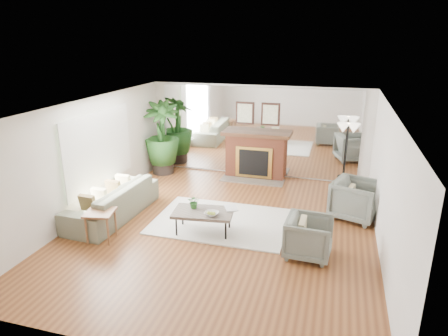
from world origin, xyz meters
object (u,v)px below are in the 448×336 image
(coffee_table, at_px, (203,213))
(potted_ficus, at_px, (162,136))
(sofa, at_px, (113,201))
(armchair_front, at_px, (309,237))
(floor_lamp, at_px, (348,133))
(fireplace, at_px, (255,154))
(armchair_back, at_px, (356,200))
(side_table, at_px, (100,216))

(coffee_table, relative_size, potted_ficus, 0.60)
(sofa, distance_m, armchair_front, 4.23)
(floor_lamp, bearing_deg, fireplace, 173.80)
(fireplace, height_order, coffee_table, fireplace)
(fireplace, relative_size, armchair_back, 2.20)
(fireplace, relative_size, potted_ficus, 1.00)
(coffee_table, distance_m, floor_lamp, 4.34)
(armchair_front, bearing_deg, coffee_table, 84.97)
(potted_ficus, distance_m, floor_lamp, 4.97)
(side_table, bearing_deg, armchair_front, 7.43)
(armchair_back, bearing_deg, potted_ficus, 90.98)
(side_table, distance_m, floor_lamp, 6.10)
(armchair_back, distance_m, floor_lamp, 2.03)
(potted_ficus, xyz_separation_m, floor_lamp, (4.95, 0.10, 0.36))
(coffee_table, bearing_deg, armchair_back, 28.05)
(coffee_table, bearing_deg, potted_ficus, 125.97)
(coffee_table, relative_size, side_table, 2.03)
(fireplace, xyz_separation_m, sofa, (-2.43, -3.34, -0.31))
(coffee_table, distance_m, armchair_front, 2.09)
(armchair_back, distance_m, potted_ficus, 5.49)
(sofa, xyz_separation_m, armchair_back, (5.03, 1.35, 0.07))
(coffee_table, xyz_separation_m, armchair_back, (2.90, 1.55, -0.00))
(sofa, xyz_separation_m, armchair_front, (4.20, -0.50, 0.01))
(armchair_front, bearing_deg, potted_ficus, 54.92)
(side_table, bearing_deg, potted_ficus, 97.48)
(floor_lamp, bearing_deg, potted_ficus, -178.79)
(armchair_back, xyz_separation_m, floor_lamp, (-0.25, 1.73, 1.03))
(fireplace, height_order, side_table, fireplace)
(armchair_front, height_order, potted_ficus, potted_ficus)
(fireplace, bearing_deg, armchair_back, -37.36)
(side_table, relative_size, potted_ficus, 0.30)
(fireplace, height_order, armchair_front, fireplace)
(sofa, distance_m, armchair_back, 5.21)
(sofa, relative_size, armchair_front, 3.02)
(armchair_back, xyz_separation_m, potted_ficus, (-5.20, 1.62, 0.67))
(armchair_front, bearing_deg, side_table, 100.86)
(coffee_table, height_order, floor_lamp, floor_lamp)
(fireplace, relative_size, coffee_table, 1.65)
(side_table, bearing_deg, fireplace, 64.42)
(sofa, distance_m, side_table, 1.07)
(coffee_table, xyz_separation_m, potted_ficus, (-2.30, 3.17, 0.67))
(sofa, xyz_separation_m, floor_lamp, (4.78, 3.08, 1.11))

